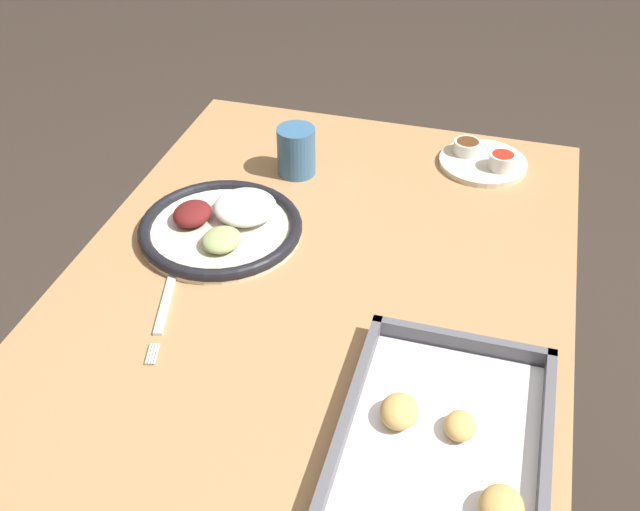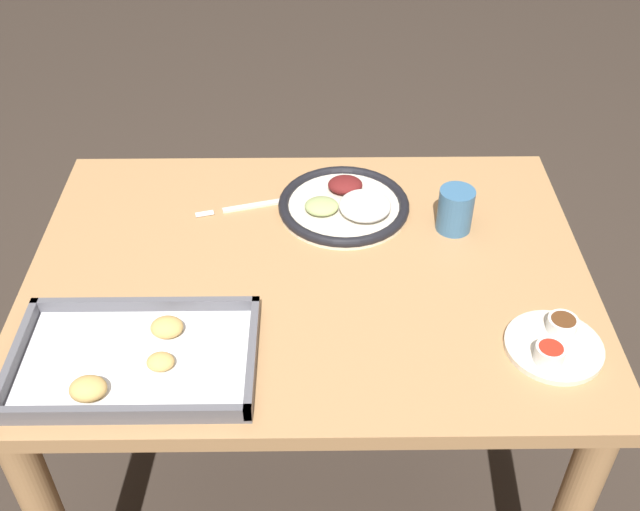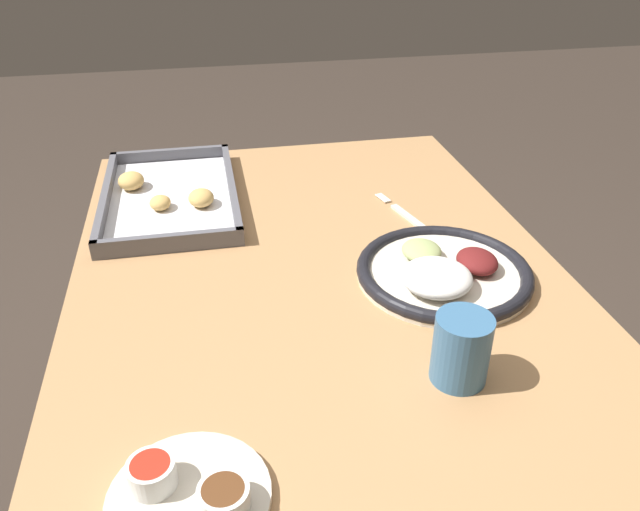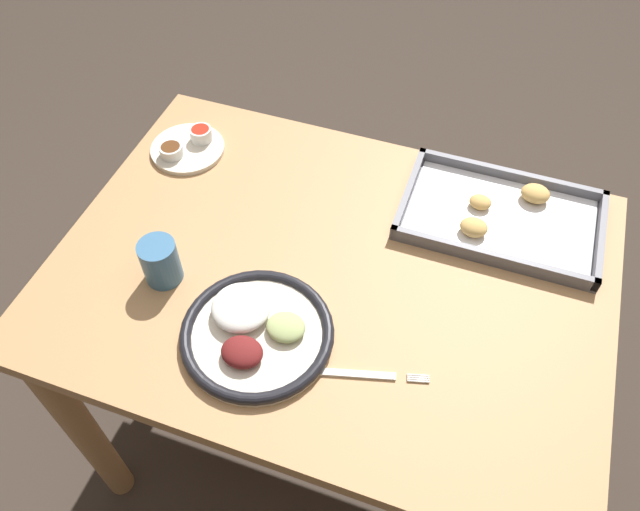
% 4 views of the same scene
% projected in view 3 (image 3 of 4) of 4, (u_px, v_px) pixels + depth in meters
% --- Properties ---
extents(dining_table, '(0.98, 0.72, 0.71)m').
position_uv_depth(dining_table, '(318.00, 332.00, 1.00)').
color(dining_table, '#AD7F51').
rests_on(dining_table, ground_plane).
extents(dinner_plate, '(0.25, 0.25, 0.05)m').
position_uv_depth(dinner_plate, '(444.00, 272.00, 0.90)').
color(dinner_plate, beige).
rests_on(dinner_plate, dining_table).
extents(fork, '(0.20, 0.07, 0.00)m').
position_uv_depth(fork, '(413.00, 220.00, 1.05)').
color(fork, silver).
rests_on(fork, dining_table).
extents(saucer_plate, '(0.15, 0.15, 0.04)m').
position_uv_depth(saucer_plate, '(188.00, 493.00, 0.57)').
color(saucer_plate, beige).
rests_on(saucer_plate, dining_table).
extents(baking_tray, '(0.37, 0.23, 0.04)m').
position_uv_depth(baking_tray, '(169.00, 196.00, 1.11)').
color(baking_tray, '#595960').
rests_on(baking_tray, dining_table).
extents(drinking_cup, '(0.07, 0.07, 0.08)m').
position_uv_depth(drinking_cup, '(461.00, 349.00, 0.70)').
color(drinking_cup, '#38668E').
rests_on(drinking_cup, dining_table).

